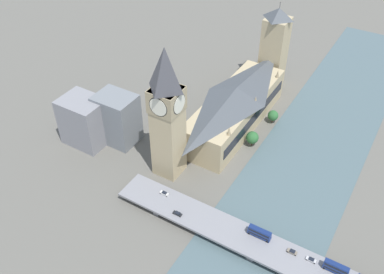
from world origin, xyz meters
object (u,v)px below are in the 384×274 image
Objects in this scene: double_decker_bus_mid at (260,233)px; double_decker_bus_rear at (336,268)px; car_northbound_mid at (164,193)px; car_northbound_tail at (292,252)px; parliament_hall at (236,106)px; car_southbound_lead at (177,213)px; car_southbound_mid at (311,260)px; clock_tower at (167,112)px; victoria_tower at (274,48)px; road_bridge at (257,245)px.

double_decker_bus_rear is (-34.42, 0.23, 0.06)m from double_decker_bus_mid.
double_decker_bus_rear is at bearing 179.62° from double_decker_bus_mid.
car_northbound_tail is at bearing -179.99° from car_northbound_mid.
double_decker_bus_rear is 2.38× the size of car_northbound_tail.
double_decker_bus_rear is (-83.24, 73.51, -6.05)m from parliament_hall.
double_decker_bus_mid is at bearing -0.38° from double_decker_bus_rear.
car_southbound_lead is 1.03× the size of car_southbound_mid.
parliament_hall is at bearing -102.26° from clock_tower.
car_southbound_mid is at bearing 119.63° from victoria_tower.
car_northbound_mid is at bearing -30.98° from car_southbound_lead.
parliament_hall is at bearing -56.33° from double_decker_bus_mid.
car_southbound_lead is at bearing 149.02° from car_northbound_mid.
victoria_tower is at bearing -90.83° from car_northbound_mid.
clock_tower is 6.87× the size of double_decker_bus_mid.
parliament_hall is 82.46m from car_southbound_lead.
double_decker_bus_rear is at bearing 168.48° from clock_tower.
victoria_tower is at bearing -85.52° from car_southbound_lead.
victoria_tower is 5.58× the size of double_decker_bus_rear.
car_southbound_mid is (-72.97, 73.42, -8.12)m from parliament_hall.
road_bridge is (-49.73, 132.13, -23.52)m from victoria_tower.
car_southbound_lead is at bearing 129.44° from clock_tower.
victoria_tower is 13.25× the size of car_northbound_tail.
parliament_hall reaches higher than double_decker_bus_mid.
car_southbound_lead is at bearing 7.26° from car_southbound_mid.
parliament_hall is 19.15× the size of car_northbound_mid.
parliament_hall is 56.68m from victoria_tower.
clock_tower is at bearing 77.74° from parliament_hall.
road_bridge is (-61.44, 23.01, -35.05)m from clock_tower.
double_decker_bus_mid is at bearing -1.98° from car_northbound_tail.
car_northbound_mid is (50.75, 0.55, -1.98)m from double_decker_bus_mid.
car_northbound_tail reaches higher than car_northbound_mid.
victoria_tower is at bearing -63.34° from car_northbound_tail.
victoria_tower is 143.12m from road_bridge.
victoria_tower reaches higher than car_southbound_lead.
car_southbound_lead is (72.61, 7.86, -2.06)m from double_decker_bus_rear.
car_northbound_tail reaches higher than car_southbound_lead.
victoria_tower is 138.69m from double_decker_bus_mid.
double_decker_bus_mid is (-60.59, 19.14, -31.47)m from clock_tower.
car_southbound_mid is at bearing -177.25° from car_northbound_tail.
parliament_hall is 19.13× the size of car_southbound_lead.
double_decker_bus_rear is at bearing -173.79° from road_bridge.
double_decker_bus_mid is at bearing 123.67° from parliament_hall.
parliament_hall is 60.93m from clock_tower.
clock_tower is at bearing -63.45° from car_northbound_mid.
clock_tower is 16.23× the size of car_southbound_lead.
victoria_tower is (-11.71, -109.11, -11.53)m from clock_tower.
car_northbound_mid is 1.00× the size of car_southbound_lead.
clock_tower reaches higher than car_southbound_mid.
car_southbound_mid is (10.27, -0.08, -2.07)m from double_decker_bus_rear.
parliament_hall is 92.27m from road_bridge.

